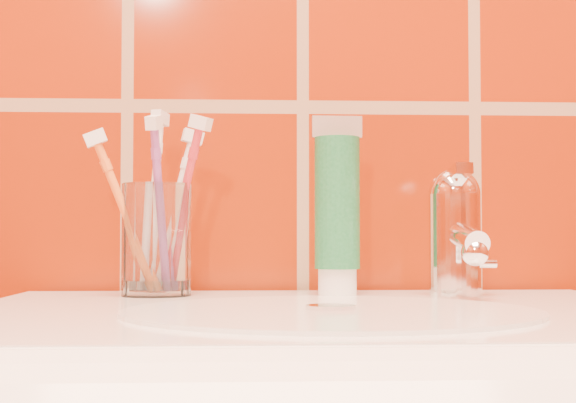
{
  "coord_description": "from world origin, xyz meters",
  "views": [
    {
      "loc": [
        -0.06,
        0.28,
        0.9
      ],
      "look_at": [
        -0.02,
        1.08,
        0.94
      ],
      "focal_mm": 55.0,
      "sensor_mm": 36.0,
      "label": 1
    }
  ],
  "objects": [
    {
      "name": "glass_tumbler",
      "position": [
        -0.14,
        1.11,
        0.9
      ],
      "size": [
        0.07,
        0.07,
        0.1
      ],
      "primitive_type": "cylinder",
      "rotation": [
        0.0,
        0.0,
        0.11
      ],
      "color": "white",
      "rests_on": "pedestal_sink"
    },
    {
      "name": "toothbrush_4",
      "position": [
        -0.13,
        1.12,
        0.93
      ],
      "size": [
        0.08,
        0.07,
        0.17
      ],
      "primitive_type": null,
      "rotation": [
        0.24,
        0.0,
        1.81
      ],
      "color": "white",
      "rests_on": "glass_tumbler"
    },
    {
      "name": "toothpaste_tube",
      "position": [
        0.03,
        1.11,
        0.93
      ],
      "size": [
        0.05,
        0.04,
        0.17
      ],
      "rotation": [
        0.0,
        0.0,
        0.03
      ],
      "color": "white",
      "rests_on": "pedestal_sink"
    },
    {
      "name": "toothbrush_3",
      "position": [
        -0.15,
        1.12,
        0.94
      ],
      "size": [
        0.06,
        0.08,
        0.19
      ],
      "primitive_type": null,
      "rotation": [
        0.14,
        0.0,
        2.76
      ],
      "color": "white",
      "rests_on": "glass_tumbler"
    },
    {
      "name": "toothbrush_0",
      "position": [
        -0.17,
        1.09,
        0.93
      ],
      "size": [
        0.1,
        0.09,
        0.16
      ],
      "primitive_type": null,
      "rotation": [
        0.38,
        0.0,
        -1.42
      ],
      "color": "orange",
      "rests_on": "glass_tumbler"
    },
    {
      "name": "toothbrush_2",
      "position": [
        -0.14,
        1.09,
        0.93
      ],
      "size": [
        0.05,
        0.1,
        0.18
      ],
      "primitive_type": null,
      "rotation": [
        0.22,
        0.0,
        -0.24
      ],
      "color": "#8F489A",
      "rests_on": "glass_tumbler"
    },
    {
      "name": "faucet",
      "position": [
        0.14,
        1.09,
        0.91
      ],
      "size": [
        0.05,
        0.11,
        0.12
      ],
      "color": "white",
      "rests_on": "pedestal_sink"
    },
    {
      "name": "toothbrush_1",
      "position": [
        -0.12,
        1.1,
        0.93
      ],
      "size": [
        0.11,
        0.1,
        0.18
      ],
      "primitive_type": null,
      "rotation": [
        0.28,
        0.0,
        1.01
      ],
      "color": "#BE2835",
      "rests_on": "glass_tumbler"
    }
  ]
}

